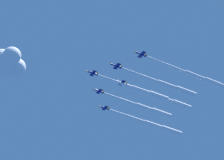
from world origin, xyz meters
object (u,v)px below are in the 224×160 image
(jet_starboard_inner, at_px, (147,108))
(jet_port_outer, at_px, (156,125))
(jet_port_mid, at_px, (167,99))
(jet_port_inner, at_px, (169,85))
(jet_starboard_mid, at_px, (198,76))
(jet_lead, at_px, (143,90))

(jet_starboard_inner, bearing_deg, jet_port_outer, 27.10)
(jet_port_mid, bearing_deg, jet_port_outer, 62.73)
(jet_port_inner, relative_size, jet_port_outer, 0.91)
(jet_port_outer, bearing_deg, jet_port_inner, -122.83)
(jet_port_outer, bearing_deg, jet_starboard_mid, -103.61)
(jet_lead, relative_size, jet_port_inner, 0.95)
(jet_lead, bearing_deg, jet_starboard_mid, -57.54)
(jet_port_inner, bearing_deg, jet_port_outer, 57.17)
(jet_port_inner, distance_m, jet_starboard_mid, 22.16)
(jet_lead, xyz_separation_m, jet_port_mid, (23.03, -4.53, 0.94))
(jet_starboard_inner, relative_size, jet_port_outer, 0.89)
(jet_port_mid, bearing_deg, jet_starboard_inner, 111.87)
(jet_starboard_inner, xyz_separation_m, jet_starboard_mid, (6.80, -48.66, 1.76))
(jet_lead, height_order, jet_starboard_mid, jet_starboard_mid)
(jet_port_inner, relative_size, jet_starboard_mid, 0.92)
(jet_starboard_inner, height_order, jet_port_outer, jet_starboard_inner)
(jet_port_outer, bearing_deg, jet_lead, -148.01)
(jet_starboard_mid, distance_m, jet_port_outer, 61.27)
(jet_port_mid, xyz_separation_m, jet_starboard_mid, (-0.04, -31.62, 0.69))
(jet_lead, relative_size, jet_starboard_mid, 0.88)
(jet_starboard_mid, height_order, jet_port_outer, jet_starboard_mid)
(jet_starboard_inner, bearing_deg, jet_port_mid, -68.13)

